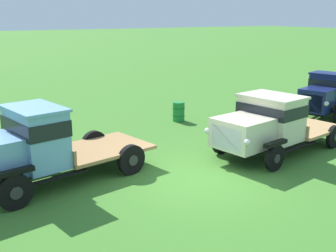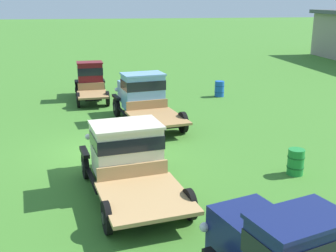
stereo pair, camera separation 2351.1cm
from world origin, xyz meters
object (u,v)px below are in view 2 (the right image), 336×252
at_px(oil_drum_beside_row, 296,162).
at_px(vintage_truck_second_in_line, 142,95).
at_px(vintage_truck_midrow_center, 125,152).
at_px(vintage_truck_foreground_near, 90,80).
at_px(oil_drum_near_fence, 219,89).

bearing_deg(oil_drum_beside_row, vintage_truck_second_in_line, -150.71).
bearing_deg(vintage_truck_midrow_center, vintage_truck_second_in_line, 169.60).
bearing_deg(oil_drum_beside_row, vintage_truck_midrow_center, -90.31).
relative_size(vintage_truck_foreground_near, oil_drum_beside_row, 5.36).
height_order(vintage_truck_second_in_line, oil_drum_beside_row, vintage_truck_second_in_line).
bearing_deg(vintage_truck_second_in_line, oil_drum_beside_row, 29.29).
relative_size(vintage_truck_foreground_near, vintage_truck_midrow_center, 0.80).
height_order(vintage_truck_second_in_line, vintage_truck_midrow_center, vintage_truck_second_in_line).
bearing_deg(oil_drum_near_fence, vintage_truck_second_in_line, -49.87).
distance_m(oil_drum_beside_row, oil_drum_near_fence, 11.62).
distance_m(vintage_truck_midrow_center, oil_drum_beside_row, 5.52).
distance_m(vintage_truck_second_in_line, vintage_truck_midrow_center, 7.46).
bearing_deg(vintage_truck_foreground_near, oil_drum_near_fence, 84.29).
height_order(vintage_truck_foreground_near, vintage_truck_midrow_center, vintage_truck_foreground_near).
xyz_separation_m(vintage_truck_foreground_near, oil_drum_near_fence, (0.74, 7.44, -0.63)).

